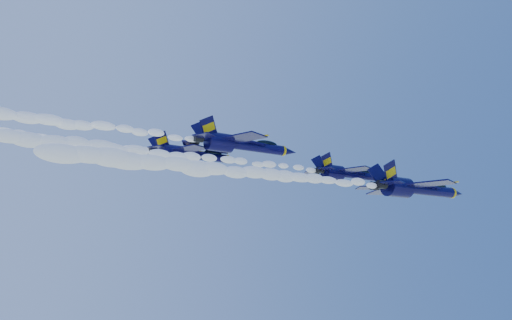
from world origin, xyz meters
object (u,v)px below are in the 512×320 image
jet_lead (415,188)px  jet_fourth (190,154)px  jet_second (348,173)px  jet_third (241,144)px

jet_lead → jet_fourth: jet_fourth is taller
jet_fourth → jet_second: bearing=-32.0°
jet_second → jet_lead: bearing=-54.4°
jet_second → jet_fourth: bearing=148.0°
jet_lead → jet_third: 28.27m
jet_lead → jet_second: jet_second is taller
jet_lead → jet_second: (-6.12, 8.55, 3.13)m
jet_second → jet_third: (-16.41, 6.83, 4.29)m
jet_third → jet_second: bearing=-22.6°
jet_lead → jet_fourth: (-28.29, 22.43, 6.53)m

